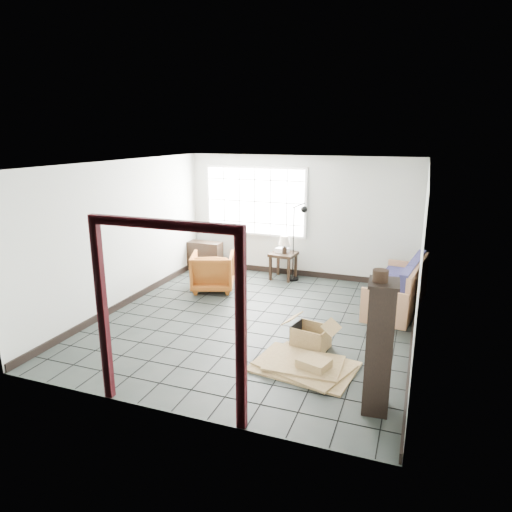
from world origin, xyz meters
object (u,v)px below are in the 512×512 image
at_px(side_table, 283,257).
at_px(tall_shelf, 379,346).
at_px(armchair, 213,270).
at_px(futon_sofa, 400,290).

distance_m(side_table, tall_shelf, 4.90).
xyz_separation_m(side_table, tall_shelf, (2.40, -4.27, 0.30)).
distance_m(armchair, side_table, 1.62).
bearing_deg(tall_shelf, futon_sofa, 85.23).
distance_m(futon_sofa, armchair, 3.58).
distance_m(armchair, tall_shelf, 4.69).
relative_size(armchair, side_table, 1.45).
bearing_deg(armchair, futon_sofa, 164.42).
height_order(side_table, tall_shelf, tall_shelf).
distance_m(futon_sofa, side_table, 2.63).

